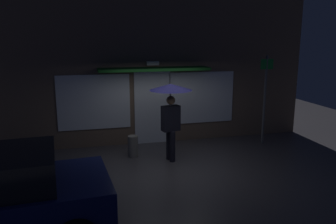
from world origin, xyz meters
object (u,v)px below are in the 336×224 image
at_px(sidewalk_bollard_2, 42,157).
at_px(sidewalk_bollard, 133,146).
at_px(street_sign_post, 265,95).
at_px(person_with_umbrella, 171,102).

bearing_deg(sidewalk_bollard_2, sidewalk_bollard, 3.87).
relative_size(street_sign_post, sidewalk_bollard, 4.58).
xyz_separation_m(person_with_umbrella, sidewalk_bollard_2, (-3.25, 0.37, -1.33)).
bearing_deg(sidewalk_bollard_2, person_with_umbrella, -6.53).
height_order(person_with_umbrella, sidewalk_bollard_2, person_with_umbrella).
xyz_separation_m(person_with_umbrella, street_sign_post, (3.12, 0.78, -0.07)).
height_order(street_sign_post, sidewalk_bollard, street_sign_post).
relative_size(person_with_umbrella, sidewalk_bollard, 3.50).
height_order(street_sign_post, sidewalk_bollard_2, street_sign_post).
distance_m(sidewalk_bollard, sidewalk_bollard_2, 2.34).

